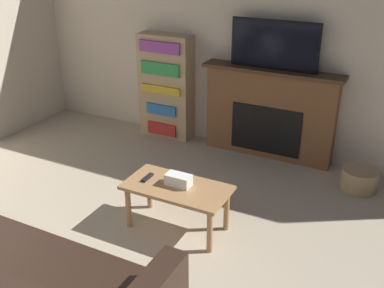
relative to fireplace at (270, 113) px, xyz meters
name	(u,v)px	position (x,y,z in m)	size (l,w,h in m)	color
wall_back	(247,35)	(-0.37, 0.14, 0.82)	(6.62, 0.06, 2.70)	beige
fireplace	(270,113)	(0.00, 0.00, 0.00)	(1.58, 0.28, 1.05)	brown
tv	(274,45)	(0.00, -0.02, 0.78)	(0.97, 0.03, 0.53)	black
coffee_table	(177,193)	(-0.24, -1.78, -0.17)	(0.91, 0.47, 0.43)	#A87A4C
tissue_box	(178,180)	(-0.24, -1.76, -0.05)	(0.22, 0.12, 0.10)	white
remote_control	(147,177)	(-0.54, -1.79, -0.09)	(0.04, 0.15, 0.02)	black
bookshelf	(166,87)	(-1.35, -0.02, 0.13)	(0.68, 0.29, 1.31)	tan
storage_basket	(359,179)	(1.10, -0.35, -0.42)	(0.37, 0.37, 0.22)	tan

